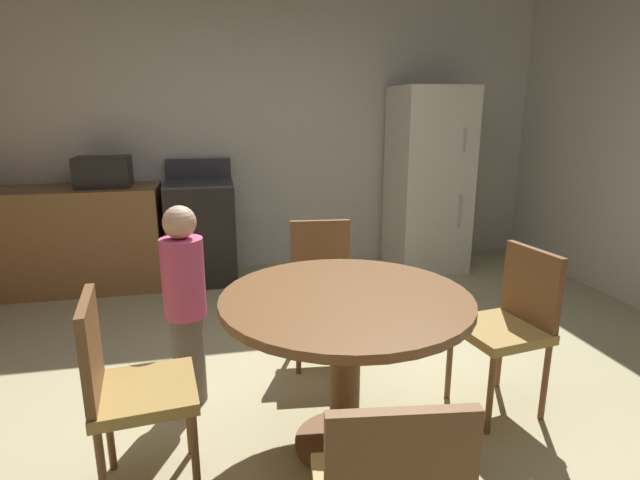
{
  "coord_description": "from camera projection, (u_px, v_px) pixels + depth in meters",
  "views": [
    {
      "loc": [
        -0.38,
        -2.23,
        1.56
      ],
      "look_at": [
        0.25,
        0.7,
        0.78
      ],
      "focal_mm": 28.47,
      "sensor_mm": 36.0,
      "label": 1
    }
  ],
  "objects": [
    {
      "name": "ground_plane",
      "position": [
        301.0,
        424.0,
        2.59
      ],
      "size": [
        14.0,
        14.0,
        0.0
      ],
      "primitive_type": "plane",
      "color": "tan"
    },
    {
      "name": "wall_back",
      "position": [
        249.0,
        130.0,
        4.9
      ],
      "size": [
        6.14,
        0.12,
        2.7
      ],
      "primitive_type": "cube",
      "color": "beige",
      "rests_on": "ground"
    },
    {
      "name": "kitchen_counter",
      "position": [
        46.0,
        240.0,
        4.38
      ],
      "size": [
        1.93,
        0.6,
        0.9
      ],
      "primitive_type": "cube",
      "color": "olive",
      "rests_on": "ground"
    },
    {
      "name": "oven_range",
      "position": [
        202.0,
        231.0,
        4.65
      ],
      "size": [
        0.6,
        0.6,
        1.1
      ],
      "color": "black",
      "rests_on": "ground"
    },
    {
      "name": "refrigerator",
      "position": [
        428.0,
        180.0,
        4.94
      ],
      "size": [
        0.68,
        0.68,
        1.76
      ],
      "color": "silver",
      "rests_on": "ground"
    },
    {
      "name": "microwave",
      "position": [
        103.0,
        172.0,
        4.34
      ],
      "size": [
        0.44,
        0.32,
        0.26
      ],
      "primitive_type": "cube",
      "color": "black",
      "rests_on": "kitchen_counter"
    },
    {
      "name": "dining_table",
      "position": [
        346.0,
        330.0,
        2.28
      ],
      "size": [
        1.12,
        1.12,
        0.76
      ],
      "color": "brown",
      "rests_on": "ground"
    },
    {
      "name": "chair_west",
      "position": [
        126.0,
        383.0,
        2.02
      ],
      "size": [
        0.44,
        0.44,
        0.87
      ],
      "rotation": [
        0.0,
        0.0,
        6.39
      ],
      "color": "brown",
      "rests_on": "ground"
    },
    {
      "name": "chair_north",
      "position": [
        322.0,
        281.0,
        3.2
      ],
      "size": [
        0.44,
        0.44,
        0.87
      ],
      "rotation": [
        0.0,
        0.0,
        4.61
      ],
      "color": "brown",
      "rests_on": "ground"
    },
    {
      "name": "chair_east",
      "position": [
        511.0,
        319.0,
        2.62
      ],
      "size": [
        0.46,
        0.46,
        0.87
      ],
      "rotation": [
        0.0,
        0.0,
        3.29
      ],
      "color": "brown",
      "rests_on": "ground"
    },
    {
      "name": "person_child",
      "position": [
        185.0,
        301.0,
        2.66
      ],
      "size": [
        0.31,
        0.31,
        1.09
      ],
      "rotation": [
        0.0,
        0.0,
        5.63
      ],
      "color": "#665B51",
      "rests_on": "ground"
    }
  ]
}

